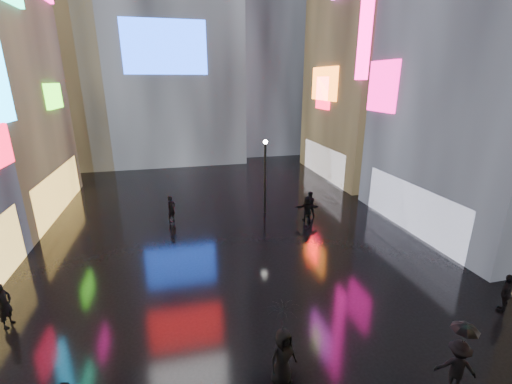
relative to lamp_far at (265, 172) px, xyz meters
name	(u,v)px	position (x,y,z in m)	size (l,w,h in m)	color
ground	(226,228)	(-3.11, -2.13, -2.94)	(140.00, 140.00, 0.00)	black
building_right_far	(383,21)	(12.86, 7.87, 11.03)	(10.28, 12.00, 28.00)	black
tower_flank_right	(262,12)	(5.89, 23.87, 14.06)	(12.00, 12.00, 34.00)	black
tower_flank_left	(53,39)	(-17.11, 19.87, 10.06)	(10.00, 10.00, 26.00)	black
lamp_far	(265,172)	(0.00, 0.00, 0.00)	(0.30, 0.30, 5.20)	black
pedestrian_2	(457,366)	(1.72, -15.57, -2.06)	(1.15, 0.66, 1.77)	black
pedestrian_3	(506,293)	(6.59, -12.91, -2.10)	(0.98, 0.41, 1.68)	black
pedestrian_4	(283,356)	(-3.22, -14.03, -2.00)	(0.93, 0.60, 1.90)	black
pedestrian_5	(307,209)	(2.35, -2.14, -2.09)	(1.58, 0.50, 1.70)	black
pedestrian_6	(171,209)	(-6.44, -0.17, -2.05)	(0.65, 0.43, 1.78)	black
pedestrian_7	(309,204)	(2.76, -1.45, -2.05)	(0.87, 0.68, 1.79)	black
umbrella_1	(464,333)	(1.72, -15.57, -0.85)	(0.74, 0.74, 0.65)	black
umbrella_2	(284,318)	(-3.22, -14.03, -0.59)	(1.01, 1.03, 0.92)	black
pedestrian_8	(4,305)	(-12.66, -9.11, -2.03)	(0.67, 0.44, 1.83)	black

